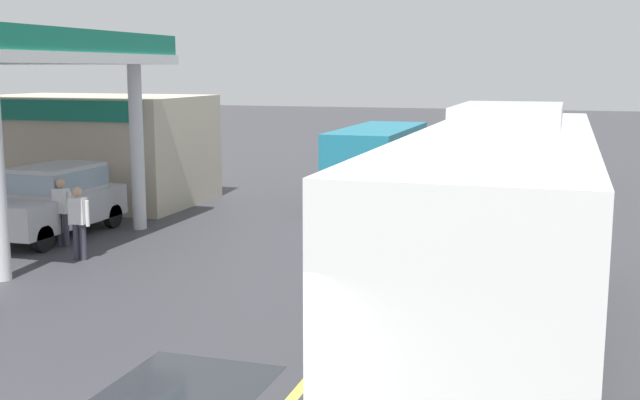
# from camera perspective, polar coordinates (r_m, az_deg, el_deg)

# --- Properties ---
(ground) EXTENTS (120.00, 120.00, 0.00)m
(ground) POSITION_cam_1_polar(r_m,az_deg,el_deg) (25.55, 10.02, -0.16)
(ground) COLOR #38383D
(lane_divider_stripe) EXTENTS (0.16, 50.00, 0.01)m
(lane_divider_stripe) POSITION_cam_1_polar(r_m,az_deg,el_deg) (20.68, 8.17, -2.38)
(lane_divider_stripe) COLOR #D8CC4C
(lane_divider_stripe) RESTS_ON ground
(coach_bus_main) EXTENTS (2.60, 11.04, 3.69)m
(coach_bus_main) POSITION_cam_1_polar(r_m,az_deg,el_deg) (12.04, 12.98, -2.81)
(coach_bus_main) COLOR white
(coach_bus_main) RESTS_ON ground
(gas_station_roadside) EXTENTS (9.10, 11.95, 5.10)m
(gas_station_roadside) POSITION_cam_1_polar(r_m,az_deg,el_deg) (24.48, -18.96, 5.25)
(gas_station_roadside) COLOR #147259
(gas_station_roadside) RESTS_ON ground
(car_at_pump) EXTENTS (1.70, 4.20, 1.82)m
(car_at_pump) POSITION_cam_1_polar(r_m,az_deg,el_deg) (21.00, -18.78, 0.19)
(car_at_pump) COLOR #B2B2B7
(car_at_pump) RESTS_ON ground
(minibus_opposing_lane) EXTENTS (2.04, 6.13, 2.44)m
(minibus_opposing_lane) POSITION_cam_1_polar(r_m,az_deg,el_deg) (24.46, 4.25, 3.02)
(minibus_opposing_lane) COLOR teal
(minibus_opposing_lane) RESTS_ON ground
(pedestrian_near_pump) EXTENTS (0.55, 0.22, 1.66)m
(pedestrian_near_pump) POSITION_cam_1_polar(r_m,az_deg,el_deg) (19.74, -18.34, -0.59)
(pedestrian_near_pump) COLOR #33333F
(pedestrian_near_pump) RESTS_ON ground
(pedestrian_by_shop) EXTENTS (0.55, 0.22, 1.66)m
(pedestrian_by_shop) POSITION_cam_1_polar(r_m,az_deg,el_deg) (18.26, -17.20, -1.33)
(pedestrian_by_shop) COLOR #33333F
(pedestrian_by_shop) RESTS_ON ground
(car_trailing_behind_bus) EXTENTS (1.70, 4.20, 1.82)m
(car_trailing_behind_bus) POSITION_cam_1_polar(r_m,az_deg,el_deg) (29.97, 15.70, 3.01)
(car_trailing_behind_bus) COLOR olive
(car_trailing_behind_bus) RESTS_ON ground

